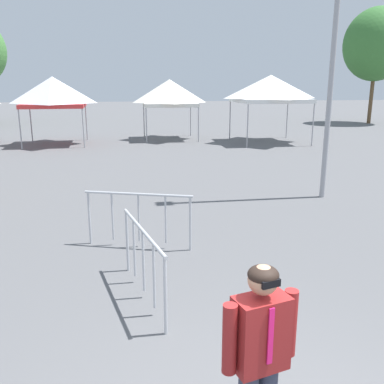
{
  "coord_description": "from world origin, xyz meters",
  "views": [
    {
      "loc": [
        -1.05,
        -2.55,
        3.07
      ],
      "look_at": [
        -0.06,
        4.17,
        1.3
      ],
      "focal_mm": 39.31,
      "sensor_mm": 36.0,
      "label": 1
    }
  ],
  "objects_px": {
    "canopy_tent_left_of_center": "(271,89)",
    "crowd_barrier_near_person": "(143,250)",
    "person_foreground": "(260,354)",
    "canopy_tent_right_of_center": "(53,92)",
    "crowd_barrier_mid_lot": "(138,209)",
    "tree_behind_tents_center": "(377,44)",
    "canopy_tent_behind_right": "(170,93)"
  },
  "relations": [
    {
      "from": "tree_behind_tents_center",
      "to": "crowd_barrier_mid_lot",
      "type": "relative_size",
      "value": 4.23
    },
    {
      "from": "canopy_tent_left_of_center",
      "to": "person_foreground",
      "type": "height_order",
      "value": "canopy_tent_left_of_center"
    },
    {
      "from": "canopy_tent_behind_right",
      "to": "person_foreground",
      "type": "bearing_deg",
      "value": -93.52
    },
    {
      "from": "crowd_barrier_mid_lot",
      "to": "crowd_barrier_near_person",
      "type": "bearing_deg",
      "value": -89.48
    },
    {
      "from": "crowd_barrier_near_person",
      "to": "crowd_barrier_mid_lot",
      "type": "bearing_deg",
      "value": 90.52
    },
    {
      "from": "person_foreground",
      "to": "tree_behind_tents_center",
      "type": "relative_size",
      "value": 0.21
    },
    {
      "from": "canopy_tent_right_of_center",
      "to": "person_foreground",
      "type": "relative_size",
      "value": 1.89
    },
    {
      "from": "canopy_tent_right_of_center",
      "to": "person_foreground",
      "type": "distance_m",
      "value": 20.12
    },
    {
      "from": "canopy_tent_left_of_center",
      "to": "tree_behind_tents_center",
      "type": "distance_m",
      "value": 14.78
    },
    {
      "from": "canopy_tent_left_of_center",
      "to": "crowd_barrier_mid_lot",
      "type": "xyz_separation_m",
      "value": [
        -7.14,
        -13.78,
        -2.01
      ]
    },
    {
      "from": "canopy_tent_right_of_center",
      "to": "person_foreground",
      "type": "xyz_separation_m",
      "value": [
        4.65,
        -19.51,
        -1.58
      ]
    },
    {
      "from": "canopy_tent_right_of_center",
      "to": "canopy_tent_left_of_center",
      "type": "bearing_deg",
      "value": -4.18
    },
    {
      "from": "person_foreground",
      "to": "crowd_barrier_near_person",
      "type": "relative_size",
      "value": 0.87
    },
    {
      "from": "canopy_tent_left_of_center",
      "to": "tree_behind_tents_center",
      "type": "height_order",
      "value": "tree_behind_tents_center"
    },
    {
      "from": "canopy_tent_left_of_center",
      "to": "person_foreground",
      "type": "relative_size",
      "value": 2.02
    },
    {
      "from": "crowd_barrier_mid_lot",
      "to": "canopy_tent_left_of_center",
      "type": "bearing_deg",
      "value": 62.6
    },
    {
      "from": "tree_behind_tents_center",
      "to": "crowd_barrier_near_person",
      "type": "relative_size",
      "value": 4.14
    },
    {
      "from": "tree_behind_tents_center",
      "to": "crowd_barrier_near_person",
      "type": "xyz_separation_m",
      "value": [
        -18.28,
        -24.99,
        -5.07
      ]
    },
    {
      "from": "canopy_tent_right_of_center",
      "to": "canopy_tent_left_of_center",
      "type": "xyz_separation_m",
      "value": [
        10.97,
        -0.8,
        0.15
      ]
    },
    {
      "from": "tree_behind_tents_center",
      "to": "crowd_barrier_near_person",
      "type": "bearing_deg",
      "value": -126.19
    },
    {
      "from": "canopy_tent_right_of_center",
      "to": "crowd_barrier_mid_lot",
      "type": "relative_size",
      "value": 1.68
    },
    {
      "from": "canopy_tent_right_of_center",
      "to": "crowd_barrier_near_person",
      "type": "height_order",
      "value": "canopy_tent_right_of_center"
    },
    {
      "from": "canopy_tent_behind_right",
      "to": "tree_behind_tents_center",
      "type": "xyz_separation_m",
      "value": [
        16.2,
        7.17,
        3.29
      ]
    },
    {
      "from": "person_foreground",
      "to": "canopy_tent_right_of_center",
      "type": "bearing_deg",
      "value": 103.41
    },
    {
      "from": "tree_behind_tents_center",
      "to": "crowd_barrier_mid_lot",
      "type": "xyz_separation_m",
      "value": [
        -18.3,
        -22.97,
        -5.07
      ]
    },
    {
      "from": "canopy_tent_behind_right",
      "to": "crowd_barrier_mid_lot",
      "type": "relative_size",
      "value": 1.62
    },
    {
      "from": "canopy_tent_behind_right",
      "to": "crowd_barrier_mid_lot",
      "type": "height_order",
      "value": "canopy_tent_behind_right"
    },
    {
      "from": "canopy_tent_right_of_center",
      "to": "canopy_tent_behind_right",
      "type": "height_order",
      "value": "canopy_tent_right_of_center"
    },
    {
      "from": "canopy_tent_right_of_center",
      "to": "tree_behind_tents_center",
      "type": "bearing_deg",
      "value": 20.77
    },
    {
      "from": "canopy_tent_left_of_center",
      "to": "crowd_barrier_mid_lot",
      "type": "distance_m",
      "value": 15.65
    },
    {
      "from": "tree_behind_tents_center",
      "to": "crowd_barrier_mid_lot",
      "type": "bearing_deg",
      "value": -128.54
    },
    {
      "from": "canopy_tent_left_of_center",
      "to": "crowd_barrier_near_person",
      "type": "bearing_deg",
      "value": -114.28
    }
  ]
}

